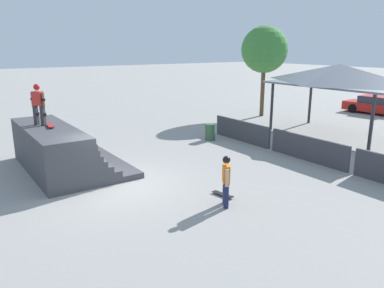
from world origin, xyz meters
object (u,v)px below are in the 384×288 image
skater_on_deck (38,102)px  tree_beside_pavilion (264,50)px  skateboard_on_ground (223,195)px  trash_bin (210,132)px  parked_car_red (376,105)px  bystander_walking (226,177)px  skateboard_on_deck (51,126)px

skater_on_deck → tree_beside_pavilion: tree_beside_pavilion is taller
skateboard_on_ground → skater_on_deck: bearing=-156.1°
tree_beside_pavilion → skateboard_on_ground: bearing=-49.4°
skateboard_on_ground → tree_beside_pavilion: 15.75m
skateboard_on_ground → tree_beside_pavilion: (-9.84, 11.47, 4.45)m
trash_bin → parked_car_red: parked_car_red is taller
skater_on_deck → bystander_walking: size_ratio=1.01×
skateboard_on_ground → parked_car_red: parked_car_red is taller
skateboard_on_ground → trash_bin: (-6.31, 4.25, 0.37)m
skateboard_on_deck → bystander_walking: size_ratio=0.53×
bystander_walking → trash_bin: bearing=0.3°
skater_on_deck → skateboard_on_deck: bearing=-15.3°
skateboard_on_deck → trash_bin: (-0.58, 8.07, -1.39)m
tree_beside_pavilion → bystander_walking: bearing=-48.7°
skateboard_on_deck → tree_beside_pavilion: 16.06m
tree_beside_pavilion → trash_bin: 9.01m
skateboard_on_deck → bystander_walking: (6.33, 3.41, -0.88)m
skater_on_deck → bystander_walking: 8.04m
skateboard_on_deck → skateboard_on_ground: bearing=40.2°
tree_beside_pavilion → parked_car_red: tree_beside_pavilion is taller
skater_on_deck → tree_beside_pavilion: 16.00m
skateboard_on_deck → parked_car_red: 22.75m
tree_beside_pavilion → trash_bin: tree_beside_pavilion is taller
skateboard_on_ground → skateboard_on_deck: bearing=-154.8°
trash_bin → tree_beside_pavilion: bearing=116.0°
skateboard_on_deck → bystander_walking: bearing=34.8°
parked_car_red → trash_bin: bearing=-98.1°
bystander_walking → tree_beside_pavilion: tree_beside_pavilion is taller
skater_on_deck → parked_car_red: size_ratio=0.35×
bystander_walking → trash_bin: bystander_walking is taller
skater_on_deck → trash_bin: skater_on_deck is taller
bystander_walking → tree_beside_pavilion: (-10.44, 11.88, 3.58)m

